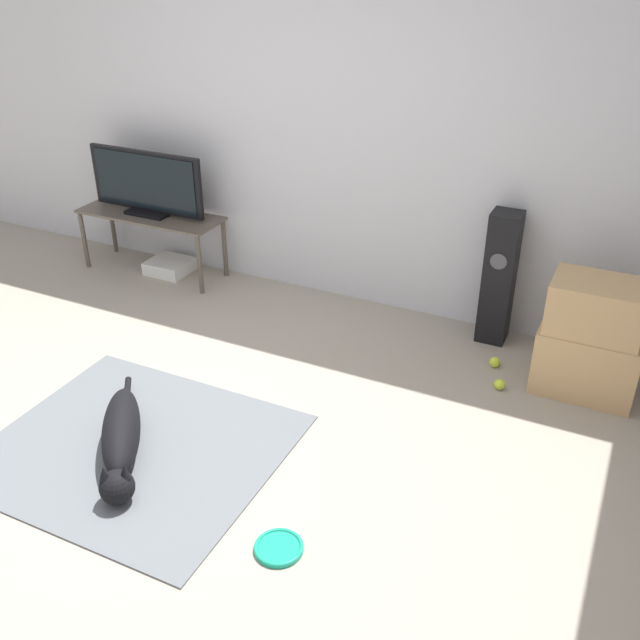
# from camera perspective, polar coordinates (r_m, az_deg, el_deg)

# --- Properties ---
(ground_plane) EXTENTS (12.00, 12.00, 0.00)m
(ground_plane) POSITION_cam_1_polar(r_m,az_deg,el_deg) (3.99, -13.41, -9.75)
(ground_plane) COLOR #9E9384
(wall_back) EXTENTS (8.00, 0.06, 2.55)m
(wall_back) POSITION_cam_1_polar(r_m,az_deg,el_deg) (5.04, -0.04, 15.64)
(wall_back) COLOR silver
(wall_back) RESTS_ON ground_plane
(area_rug) EXTENTS (1.52, 1.33, 0.01)m
(area_rug) POSITION_cam_1_polar(r_m,az_deg,el_deg) (3.99, -14.51, -9.85)
(area_rug) COLOR slate
(area_rug) RESTS_ON ground_plane
(dog) EXTENTS (0.69, 0.90, 0.23)m
(dog) POSITION_cam_1_polar(r_m,az_deg,el_deg) (3.88, -15.65, -9.08)
(dog) COLOR black
(dog) RESTS_ON area_rug
(frisbee) EXTENTS (0.22, 0.22, 0.03)m
(frisbee) POSITION_cam_1_polar(r_m,az_deg,el_deg) (3.35, -3.32, -17.72)
(frisbee) COLOR #199E7A
(frisbee) RESTS_ON ground_plane
(cardboard_box_lower) EXTENTS (0.58, 0.41, 0.40)m
(cardboard_box_lower) POSITION_cam_1_polar(r_m,az_deg,el_deg) (4.50, 20.56, -2.97)
(cardboard_box_lower) COLOR tan
(cardboard_box_lower) RESTS_ON ground_plane
(cardboard_box_upper) EXTENTS (0.52, 0.37, 0.31)m
(cardboard_box_upper) POSITION_cam_1_polar(r_m,az_deg,el_deg) (4.32, 21.27, 0.97)
(cardboard_box_upper) COLOR tan
(cardboard_box_upper) RESTS_ON cardboard_box_lower
(floor_speaker) EXTENTS (0.19, 0.19, 0.90)m
(floor_speaker) POSITION_cam_1_polar(r_m,az_deg,el_deg) (4.75, 14.13, 3.27)
(floor_speaker) COLOR black
(floor_speaker) RESTS_ON ground_plane
(tv_stand) EXTENTS (1.17, 0.40, 0.49)m
(tv_stand) POSITION_cam_1_polar(r_m,az_deg,el_deg) (5.75, -13.39, 7.72)
(tv_stand) COLOR brown
(tv_stand) RESTS_ON ground_plane
(tv) EXTENTS (0.98, 0.20, 0.49)m
(tv) POSITION_cam_1_polar(r_m,az_deg,el_deg) (5.65, -13.72, 10.55)
(tv) COLOR black
(tv) RESTS_ON tv_stand
(tennis_ball_by_boxes) EXTENTS (0.07, 0.07, 0.07)m
(tennis_ball_by_boxes) POSITION_cam_1_polar(r_m,az_deg,el_deg) (4.43, 14.17, -5.01)
(tennis_ball_by_boxes) COLOR #C6E033
(tennis_ball_by_boxes) RESTS_ON ground_plane
(tennis_ball_near_speaker) EXTENTS (0.07, 0.07, 0.07)m
(tennis_ball_near_speaker) POSITION_cam_1_polar(r_m,az_deg,el_deg) (4.63, 13.81, -3.30)
(tennis_ball_near_speaker) COLOR #C6E033
(tennis_ball_near_speaker) RESTS_ON ground_plane
(game_console) EXTENTS (0.32, 0.30, 0.10)m
(game_console) POSITION_cam_1_polar(r_m,az_deg,el_deg) (5.85, -11.94, 4.24)
(game_console) COLOR white
(game_console) RESTS_ON ground_plane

